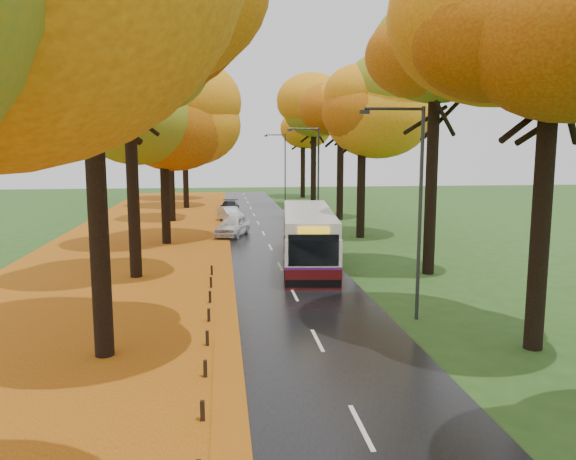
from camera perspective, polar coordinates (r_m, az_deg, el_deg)
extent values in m
plane|color=#284C19|center=(14.05, 7.43, -19.36)|extent=(160.00, 160.00, 0.00)
cube|color=black|center=(37.73, -1.93, -1.52)|extent=(6.50, 90.00, 0.04)
cube|color=silver|center=(37.73, -1.93, -1.49)|extent=(0.12, 90.00, 0.01)
cube|color=maroon|center=(38.05, -15.57, -1.76)|extent=(12.00, 90.00, 0.02)
cube|color=#C77914|center=(37.59, -6.57, -1.58)|extent=(0.90, 90.00, 0.01)
cylinder|color=black|center=(18.06, -18.71, 0.83)|extent=(0.60, 0.60, 8.58)
ellipsoid|color=#F5A71B|center=(18.19, -19.55, 17.82)|extent=(9.20, 9.20, 7.18)
cylinder|color=black|center=(28.92, -15.49, 4.24)|extent=(0.60, 0.60, 9.15)
ellipsoid|color=#F5A71B|center=(29.10, -15.95, 15.54)|extent=(8.00, 8.00, 6.24)
cylinder|color=black|center=(38.79, -12.40, 4.48)|extent=(0.60, 0.60, 8.00)
ellipsoid|color=#F5A71B|center=(38.79, -12.63, 11.87)|extent=(9.20, 9.20, 7.18)
cylinder|color=black|center=(50.76, -11.80, 5.71)|extent=(0.60, 0.60, 8.58)
ellipsoid|color=#F5A71B|center=(50.81, -11.99, 11.76)|extent=(8.00, 8.00, 6.24)
cylinder|color=black|center=(61.67, -10.39, 6.47)|extent=(0.60, 0.60, 9.15)
ellipsoid|color=#F5A71B|center=(61.76, -10.53, 11.78)|extent=(9.20, 9.20, 7.18)
cylinder|color=black|center=(71.70, -10.38, 6.26)|extent=(0.60, 0.60, 8.00)
ellipsoid|color=#F5A71B|center=(71.70, -10.49, 10.26)|extent=(8.00, 8.00, 6.24)
cylinder|color=black|center=(19.48, 24.34, 1.24)|extent=(0.60, 0.60, 8.70)
ellipsoid|color=#BF7A0E|center=(19.63, 25.34, 17.20)|extent=(9.20, 9.20, 7.18)
cylinder|color=black|center=(29.59, 14.34, 4.43)|extent=(0.60, 0.60, 9.22)
ellipsoid|color=#BF7A0E|center=(29.77, 14.76, 15.55)|extent=(8.20, 8.20, 6.40)
cylinder|color=black|center=(40.87, 7.45, 4.93)|extent=(0.60, 0.60, 8.19)
ellipsoid|color=#BF7A0E|center=(40.88, 7.59, 12.11)|extent=(9.20, 9.20, 7.18)
cylinder|color=black|center=(50.71, 5.32, 5.92)|extent=(0.60, 0.60, 8.70)
ellipsoid|color=#BF7A0E|center=(50.77, 5.41, 12.07)|extent=(8.20, 8.20, 6.40)
cylinder|color=black|center=(61.39, 2.60, 6.62)|extent=(0.60, 0.60, 9.22)
ellipsoid|color=#BF7A0E|center=(61.48, 2.64, 11.99)|extent=(9.20, 9.20, 7.18)
cylinder|color=black|center=(73.35, 1.52, 6.51)|extent=(0.60, 0.60, 8.19)
ellipsoid|color=#BF7A0E|center=(73.36, 1.54, 10.51)|extent=(8.20, 8.20, 6.40)
cube|color=black|center=(14.29, -8.68, -17.72)|extent=(0.11, 0.11, 0.52)
cube|color=black|center=(16.66, -8.41, -13.79)|extent=(0.11, 0.11, 0.52)
cube|color=black|center=(19.10, -8.20, -10.85)|extent=(0.11, 0.11, 0.52)
cube|color=black|center=(21.57, -8.05, -8.57)|extent=(0.11, 0.11, 0.52)
cube|color=black|center=(24.07, -7.93, -6.77)|extent=(0.11, 0.11, 0.52)
cube|color=black|center=(26.58, -7.83, -5.31)|extent=(0.11, 0.11, 0.52)
cube|color=black|center=(29.12, -7.75, -4.10)|extent=(0.11, 0.11, 0.52)
cylinder|color=#333538|center=(21.49, 13.26, 1.43)|extent=(0.14, 0.14, 8.00)
cylinder|color=#333538|center=(21.03, 10.75, 12.00)|extent=(2.20, 0.11, 0.11)
cube|color=#333538|center=(20.72, 7.77, 11.80)|extent=(0.35, 0.18, 0.14)
cylinder|color=#333538|center=(42.75, 3.10, 5.01)|extent=(0.14, 0.14, 8.00)
cylinder|color=#333538|center=(42.52, 1.65, 10.26)|extent=(2.20, 0.11, 0.11)
cube|color=#333538|center=(42.36, 0.16, 10.11)|extent=(0.35, 0.18, 0.14)
cylinder|color=#333538|center=(64.50, -0.29, 6.17)|extent=(0.14, 0.14, 8.00)
cylinder|color=#333538|center=(64.35, -1.28, 9.64)|extent=(2.20, 0.11, 0.11)
cube|color=#333538|center=(64.25, -2.27, 9.53)|extent=(0.35, 0.18, 0.14)
cube|color=#490B0C|center=(31.42, 2.03, -2.63)|extent=(3.90, 11.78, 0.95)
cube|color=white|center=(31.21, 2.05, -0.55)|extent=(3.90, 11.78, 1.37)
cube|color=white|center=(31.07, 2.06, 1.37)|extent=(3.82, 11.55, 0.74)
cube|color=#551C63|center=(31.32, 2.04, -1.69)|extent=(3.92, 11.80, 0.13)
cube|color=black|center=(31.15, 2.05, 0.22)|extent=(3.82, 10.87, 0.89)
cube|color=black|center=(25.52, 2.61, -2.10)|extent=(2.30, 0.32, 1.47)
cube|color=yellow|center=(25.37, 2.63, -0.06)|extent=(1.44, 0.22, 0.29)
cube|color=black|center=(25.86, 2.59, -5.45)|extent=(2.57, 0.41, 0.37)
cylinder|color=black|center=(27.53, -0.10, -4.10)|extent=(0.41, 1.08, 1.05)
cylinder|color=black|center=(27.65, 4.87, -4.08)|extent=(0.41, 1.08, 1.05)
cylinder|color=black|center=(34.79, -0.18, -1.46)|extent=(0.41, 1.08, 1.05)
cylinder|color=black|center=(34.88, 3.75, -1.45)|extent=(0.41, 1.08, 1.05)
imported|color=silver|center=(41.57, -5.65, 0.42)|extent=(3.09, 4.68, 1.48)
imported|color=#9A9CA2|center=(49.56, -5.86, 1.60)|extent=(2.48, 4.16, 1.30)
imported|color=black|center=(55.42, -5.98, 2.31)|extent=(2.15, 4.53, 1.28)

